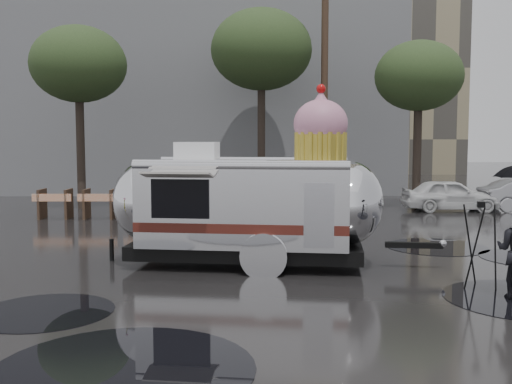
{
  "coord_description": "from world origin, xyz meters",
  "views": [
    {
      "loc": [
        -0.47,
        -10.14,
        2.68
      ],
      "look_at": [
        -0.35,
        2.55,
        1.56
      ],
      "focal_mm": 42.0,
      "sensor_mm": 36.0,
      "label": 1
    }
  ],
  "objects": [
    {
      "name": "ground",
      "position": [
        0.0,
        0.0,
        0.0
      ],
      "size": [
        120.0,
        120.0,
        0.0
      ],
      "primitive_type": "plane",
      "color": "black",
      "rests_on": "ground"
    },
    {
      "name": "puddles",
      "position": [
        1.59,
        0.14,
        0.01
      ],
      "size": [
        11.79,
        10.75,
        0.01
      ],
      "color": "black",
      "rests_on": "ground"
    },
    {
      "name": "grey_building",
      "position": [
        -4.0,
        24.0,
        6.5
      ],
      "size": [
        22.0,
        12.0,
        13.0
      ],
      "primitive_type": "cube",
      "color": "#5E5F63",
      "rests_on": "ground"
    },
    {
      "name": "utility_pole",
      "position": [
        2.5,
        14.0,
        4.62
      ],
      "size": [
        1.6,
        0.28,
        9.0
      ],
      "color": "#473323",
      "rests_on": "ground"
    },
    {
      "name": "tree_left",
      "position": [
        -7.0,
        13.0,
        5.48
      ],
      "size": [
        3.64,
        3.64,
        6.95
      ],
      "color": "#382D26",
      "rests_on": "ground"
    },
    {
      "name": "tree_mid",
      "position": [
        0.0,
        15.0,
        6.34
      ],
      "size": [
        4.2,
        4.2,
        8.03
      ],
      "color": "#382D26",
      "rests_on": "ground"
    },
    {
      "name": "tree_right",
      "position": [
        6.0,
        13.0,
        5.06
      ],
      "size": [
        3.36,
        3.36,
        6.42
      ],
      "color": "#382D26",
      "rests_on": "ground"
    },
    {
      "name": "barricade_row",
      "position": [
        -5.55,
        9.96,
        0.52
      ],
      "size": [
        4.3,
        0.8,
        1.0
      ],
      "color": "#473323",
      "rests_on": "ground"
    },
    {
      "name": "airstream_trailer",
      "position": [
        -0.46,
        2.53,
        1.36
      ],
      "size": [
        7.18,
        3.01,
        3.89
      ],
      "rotation": [
        0.0,
        0.0,
        -0.13
      ],
      "color": "silver",
      "rests_on": "ground"
    },
    {
      "name": "tripod",
      "position": [
        3.67,
        0.47,
        0.94
      ],
      "size": [
        0.61,
        0.64,
        1.57
      ],
      "rotation": [
        0.0,
        0.0,
        -0.18
      ],
      "color": "black",
      "rests_on": "ground"
    }
  ]
}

